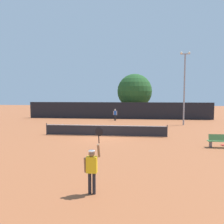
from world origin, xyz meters
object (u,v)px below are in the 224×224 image
object	(u,v)px
tennis_ball	(86,129)
spare_racket	(223,145)
parked_car_near	(101,111)
courtside_bench	(222,141)
player_receiving	(115,114)
parked_car_mid	(174,112)
player_serving	(92,165)
large_tree	(135,91)
light_pole	(184,84)

from	to	relation	value
tennis_ball	spare_racket	distance (m)	13.13
parked_car_near	courtside_bench	bearing A→B (deg)	-61.20
player_receiving	parked_car_mid	size ratio (longest dim) A/B	0.38
player_receiving	courtside_bench	distance (m)	17.48
player_serving	player_receiving	xyz separation A→B (m)	(-1.33, 22.87, -0.05)
player_serving	parked_car_near	distance (m)	31.58
tennis_ball	large_tree	xyz separation A→B (m)	(5.07, 14.68, 4.31)
player_receiving	tennis_ball	size ratio (longest dim) A/B	24.29
tennis_ball	player_receiving	bearing A→B (deg)	73.84
light_pole	player_serving	bearing A→B (deg)	-111.13
player_serving	courtside_bench	size ratio (longest dim) A/B	1.36
spare_racket	parked_car_mid	xyz separation A→B (m)	(0.62, 22.80, 0.76)
courtside_bench	parked_car_mid	distance (m)	23.57
parked_car_mid	player_receiving	bearing A→B (deg)	-133.50
spare_racket	courtside_bench	xyz separation A→B (m)	(-0.39, -0.74, 0.46)
light_pole	large_tree	xyz separation A→B (m)	(-6.01, 10.30, -0.64)
player_serving	player_receiving	size ratio (longest dim) A/B	1.48
player_receiving	spare_racket	distance (m)	17.08
courtside_bench	large_tree	size ratio (longest dim) A/B	0.25
spare_racket	light_pole	world-z (taller)	light_pole
spare_racket	large_tree	bearing A→B (deg)	107.10
player_receiving	tennis_ball	bearing A→B (deg)	73.84
parked_car_near	player_receiving	bearing A→B (deg)	-66.55
player_serving	large_tree	distance (m)	29.70
tennis_ball	courtside_bench	distance (m)	13.17
courtside_bench	parked_car_mid	world-z (taller)	parked_car_mid
player_receiving	spare_racket	size ratio (longest dim) A/B	3.19
player_receiving	spare_racket	world-z (taller)	player_receiving
player_serving	parked_car_near	bearing A→B (deg)	98.60
player_serving	tennis_ball	distance (m)	15.29
spare_racket	large_tree	distance (m)	22.36
light_pole	parked_car_mid	bearing A→B (deg)	85.00
parked_car_mid	courtside_bench	bearing A→B (deg)	-86.68
courtside_bench	parked_car_near	size ratio (longest dim) A/B	0.42
spare_racket	parked_car_mid	world-z (taller)	parked_car_mid
spare_racket	parked_car_near	bearing A→B (deg)	118.97
player_serving	spare_racket	xyz separation A→B (m)	(7.85, 8.51, -1.05)
courtside_bench	spare_racket	bearing A→B (deg)	62.09
tennis_ball	light_pole	xyz separation A→B (m)	(11.08, 4.38, 4.95)
courtside_bench	player_serving	bearing A→B (deg)	-133.83
tennis_ball	spare_racket	size ratio (longest dim) A/B	0.13
tennis_ball	large_tree	distance (m)	16.12
parked_car_mid	parked_car_near	bearing A→B (deg)	-173.83
tennis_ball	parked_car_mid	distance (m)	20.51
courtside_bench	light_pole	distance (m)	12.28
player_serving	courtside_bench	xyz separation A→B (m)	(7.46, 7.77, -0.59)
player_serving	courtside_bench	distance (m)	10.79
player_receiving	parked_car_near	size ratio (longest dim) A/B	0.39
player_receiving	large_tree	size ratio (longest dim) A/B	0.23
player_receiving	parked_car_mid	distance (m)	12.94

